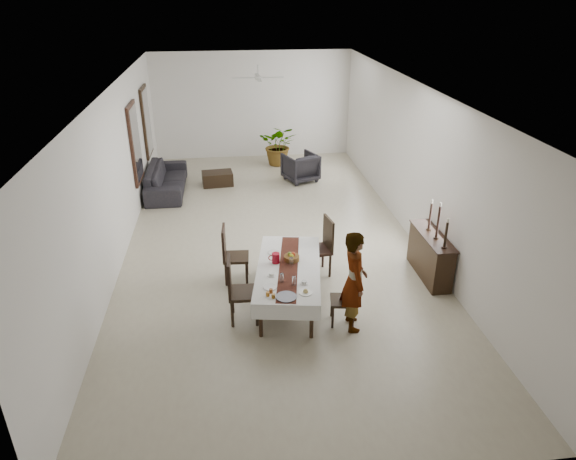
{
  "coord_description": "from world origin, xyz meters",
  "views": [
    {
      "loc": [
        -0.85,
        -9.77,
        4.95
      ],
      "look_at": [
        0.14,
        -1.72,
        1.05
      ],
      "focal_mm": 32.0,
      "sensor_mm": 36.0,
      "label": 1
    }
  ],
  "objects_px": {
    "sideboard_body": "(430,256)",
    "red_pitcher": "(276,258)",
    "dining_table_top": "(289,268)",
    "woman": "(354,281)",
    "sofa": "(166,179)"
  },
  "relations": [
    {
      "from": "sofa",
      "to": "woman",
      "type": "bearing_deg",
      "value": -151.25
    },
    {
      "from": "red_pitcher",
      "to": "sideboard_body",
      "type": "bearing_deg",
      "value": 7.01
    },
    {
      "from": "red_pitcher",
      "to": "dining_table_top",
      "type": "bearing_deg",
      "value": -40.19
    },
    {
      "from": "dining_table_top",
      "to": "sideboard_body",
      "type": "distance_m",
      "value": 2.77
    },
    {
      "from": "woman",
      "to": "dining_table_top",
      "type": "bearing_deg",
      "value": 48.72
    },
    {
      "from": "red_pitcher",
      "to": "sofa",
      "type": "distance_m",
      "value": 5.87
    },
    {
      "from": "woman",
      "to": "sideboard_body",
      "type": "relative_size",
      "value": 1.22
    },
    {
      "from": "woman",
      "to": "sofa",
      "type": "bearing_deg",
      "value": 29.59
    },
    {
      "from": "red_pitcher",
      "to": "sideboard_body",
      "type": "distance_m",
      "value": 2.95
    },
    {
      "from": "dining_table_top",
      "to": "red_pitcher",
      "type": "bearing_deg",
      "value": 149.04
    },
    {
      "from": "woman",
      "to": "red_pitcher",
      "type": "bearing_deg",
      "value": 49.11
    },
    {
      "from": "sideboard_body",
      "to": "red_pitcher",
      "type": "bearing_deg",
      "value": -172.99
    },
    {
      "from": "red_pitcher",
      "to": "sofa",
      "type": "height_order",
      "value": "red_pitcher"
    },
    {
      "from": "red_pitcher",
      "to": "sofa",
      "type": "relative_size",
      "value": 0.08
    },
    {
      "from": "dining_table_top",
      "to": "sofa",
      "type": "xyz_separation_m",
      "value": [
        -2.53,
        5.54,
        -0.3
      ]
    }
  ]
}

